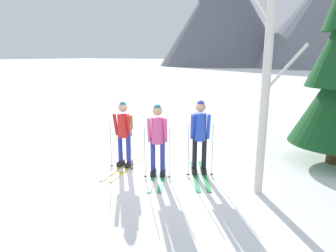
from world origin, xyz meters
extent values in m
plane|color=white|center=(0.00, 0.00, 0.00)|extent=(400.00, 400.00, 0.00)
cube|color=yellow|center=(-0.66, -0.18, 0.01)|extent=(0.41, 1.73, 0.02)
cube|color=yellow|center=(-0.87, -0.22, 0.01)|extent=(0.41, 1.73, 0.02)
cube|color=black|center=(-0.67, -0.09, 0.08)|extent=(0.16, 0.28, 0.12)
cylinder|color=#2D389E|center=(-0.67, -0.09, 0.51)|extent=(0.11, 0.11, 0.78)
cube|color=black|center=(-0.89, -0.13, 0.08)|extent=(0.16, 0.28, 0.12)
cylinder|color=#2D389E|center=(-0.89, -0.13, 0.51)|extent=(0.11, 0.11, 0.78)
cylinder|color=red|center=(-0.78, -0.11, 1.08)|extent=(0.28, 0.28, 0.59)
sphere|color=tan|center=(-0.78, -0.11, 1.51)|extent=(0.21, 0.21, 0.21)
sphere|color=#1E6B7A|center=(-0.78, -0.11, 1.57)|extent=(0.16, 0.16, 0.16)
cylinder|color=red|center=(-0.59, -0.13, 1.09)|extent=(0.11, 0.20, 0.56)
cylinder|color=red|center=(-0.95, -0.20, 1.09)|extent=(0.11, 0.20, 0.56)
cylinder|color=#A5A5AD|center=(-0.48, -0.23, 0.59)|extent=(0.02, 0.02, 1.17)
cylinder|color=black|center=(-0.48, -0.23, 0.06)|extent=(0.07, 0.07, 0.01)
cylinder|color=#A5A5AD|center=(-1.01, -0.33, 0.59)|extent=(0.02, 0.02, 1.17)
cylinder|color=black|center=(-1.01, -0.33, 0.06)|extent=(0.07, 0.07, 0.01)
cube|color=#99661E|center=(-0.81, 0.06, 1.10)|extent=(0.29, 0.21, 0.36)
cube|color=green|center=(0.38, -0.24, 0.01)|extent=(0.78, 1.47, 0.02)
cube|color=green|center=(0.19, -0.34, 0.01)|extent=(0.78, 1.47, 0.02)
cube|color=black|center=(0.34, -0.15, 0.08)|extent=(0.21, 0.28, 0.12)
cylinder|color=#2D389E|center=(0.34, -0.15, 0.52)|extent=(0.11, 0.11, 0.80)
cube|color=black|center=(0.14, -0.25, 0.08)|extent=(0.21, 0.28, 0.12)
cylinder|color=#2D389E|center=(0.14, -0.25, 0.52)|extent=(0.11, 0.11, 0.80)
cylinder|color=#E55193|center=(0.24, -0.20, 1.09)|extent=(0.28, 0.28, 0.60)
sphere|color=tan|center=(0.24, -0.20, 1.53)|extent=(0.22, 0.22, 0.22)
sphere|color=#1E6B7A|center=(0.24, -0.20, 1.60)|extent=(0.16, 0.16, 0.16)
cylinder|color=#E55193|center=(0.43, -0.18, 1.11)|extent=(0.16, 0.21, 0.57)
cylinder|color=#E55193|center=(0.10, -0.33, 1.11)|extent=(0.16, 0.21, 0.57)
cylinder|color=#A5A5AD|center=(0.56, -0.24, 0.60)|extent=(0.02, 0.02, 1.19)
cylinder|color=black|center=(0.56, -0.24, 0.06)|extent=(0.07, 0.07, 0.01)
cylinder|color=#A5A5AD|center=(0.08, -0.48, 0.60)|extent=(0.02, 0.02, 1.19)
cylinder|color=black|center=(0.08, -0.48, 0.06)|extent=(0.07, 0.07, 0.01)
cube|color=maroon|center=(0.17, -0.05, 1.12)|extent=(0.30, 0.26, 0.36)
cube|color=green|center=(1.16, 0.34, 0.01)|extent=(0.96, 1.60, 0.02)
cube|color=green|center=(0.97, 0.24, 0.01)|extent=(0.96, 1.60, 0.02)
cube|color=black|center=(1.11, 0.43, 0.08)|extent=(0.22, 0.28, 0.12)
cylinder|color=black|center=(1.11, 0.43, 0.53)|extent=(0.11, 0.11, 0.83)
cube|color=black|center=(0.92, 0.32, 0.08)|extent=(0.22, 0.28, 0.12)
cylinder|color=black|center=(0.92, 0.32, 0.53)|extent=(0.11, 0.11, 0.83)
cylinder|color=blue|center=(1.02, 0.38, 1.14)|extent=(0.28, 0.28, 0.62)
sphere|color=tan|center=(1.02, 0.38, 1.60)|extent=(0.22, 0.22, 0.22)
sphere|color=#2D389E|center=(1.02, 0.38, 1.66)|extent=(0.17, 0.17, 0.17)
cylinder|color=blue|center=(1.20, 0.41, 1.16)|extent=(0.17, 0.21, 0.59)
cylinder|color=blue|center=(0.89, 0.24, 1.16)|extent=(0.17, 0.21, 0.59)
cylinder|color=#A5A5AD|center=(1.34, 0.35, 0.62)|extent=(0.02, 0.02, 1.24)
cylinder|color=black|center=(1.34, 0.35, 0.06)|extent=(0.07, 0.07, 0.01)
cylinder|color=#A5A5AD|center=(0.87, 0.09, 0.62)|extent=(0.02, 0.02, 1.24)
cylinder|color=black|center=(0.87, 0.09, 0.06)|extent=(0.07, 0.07, 0.01)
cylinder|color=#51381E|center=(3.75, 2.75, 0.54)|extent=(0.33, 0.33, 1.07)
cylinder|color=silver|center=(2.45, 0.07, 2.21)|extent=(0.16, 0.16, 4.42)
cylinder|color=silver|center=(2.77, 0.26, 2.51)|extent=(0.66, 0.46, 0.87)
cone|color=slate|center=(-23.61, 72.47, 13.34)|extent=(33.08, 33.08, 26.67)
cone|color=slate|center=(2.04, 73.53, 11.93)|extent=(37.83, 37.83, 23.87)
camera|label=1|loc=(3.57, -5.68, 2.72)|focal=31.73mm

